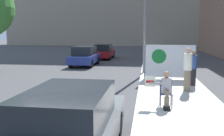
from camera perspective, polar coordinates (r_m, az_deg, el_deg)
sidewalk_curb at (r=20.25m, az=11.22°, el=0.75°), size 3.00×90.00×0.16m
seated_protester at (r=8.38m, az=12.18°, el=-4.53°), size 0.91×0.77×1.17m
jogger_on_sidewalk at (r=10.80m, az=16.90°, el=-0.22°), size 0.34×0.34×1.81m
pedestrian_behind at (r=12.09m, az=18.06°, el=0.02°), size 0.34×0.34×1.61m
protest_banner at (r=13.32m, az=13.01°, el=1.51°), size 2.64×0.06×1.81m
traffic_light_pole at (r=15.17m, az=4.77°, el=14.83°), size 2.31×2.07×6.39m
parked_car_curbside at (r=5.10m, az=-9.51°, el=-13.05°), size 1.73×4.39×1.51m
car_on_road_nearest at (r=19.94m, az=-6.25°, el=2.71°), size 1.78×4.20×1.55m
car_on_road_midblock at (r=25.25m, az=-1.91°, el=3.79°), size 1.74×4.55×1.48m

